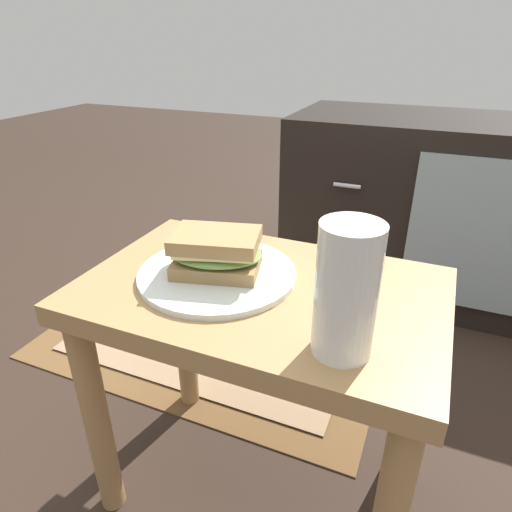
# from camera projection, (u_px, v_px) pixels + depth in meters

# --- Properties ---
(ground_plane) EXTENTS (8.00, 8.00, 0.00)m
(ground_plane) POSITION_uv_depth(u_px,v_px,m) (260.00, 483.00, 0.91)
(ground_plane) COLOR #2D2119
(side_table) EXTENTS (0.56, 0.36, 0.46)m
(side_table) POSITION_uv_depth(u_px,v_px,m) (260.00, 333.00, 0.74)
(side_table) COLOR #A37A4C
(side_table) RESTS_ON ground
(tv_cabinet) EXTENTS (0.96, 0.46, 0.58)m
(tv_cabinet) POSITION_uv_depth(u_px,v_px,m) (440.00, 210.00, 1.47)
(tv_cabinet) COLOR black
(tv_cabinet) RESTS_ON ground
(area_rug) EXTENTS (0.96, 0.78, 0.01)m
(area_rug) POSITION_uv_depth(u_px,v_px,m) (227.00, 321.00, 1.40)
(area_rug) COLOR brown
(area_rug) RESTS_ON ground
(plate) EXTENTS (0.25, 0.25, 0.01)m
(plate) POSITION_uv_depth(u_px,v_px,m) (217.00, 273.00, 0.72)
(plate) COLOR silver
(plate) RESTS_ON side_table
(sandwich_front) EXTENTS (0.16, 0.13, 0.07)m
(sandwich_front) POSITION_uv_depth(u_px,v_px,m) (217.00, 252.00, 0.71)
(sandwich_front) COLOR #9E7A4C
(sandwich_front) RESTS_ON plate
(beer_glass) EXTENTS (0.08, 0.08, 0.17)m
(beer_glass) POSITION_uv_depth(u_px,v_px,m) (346.00, 293.00, 0.52)
(beer_glass) COLOR silver
(beer_glass) RESTS_ON side_table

